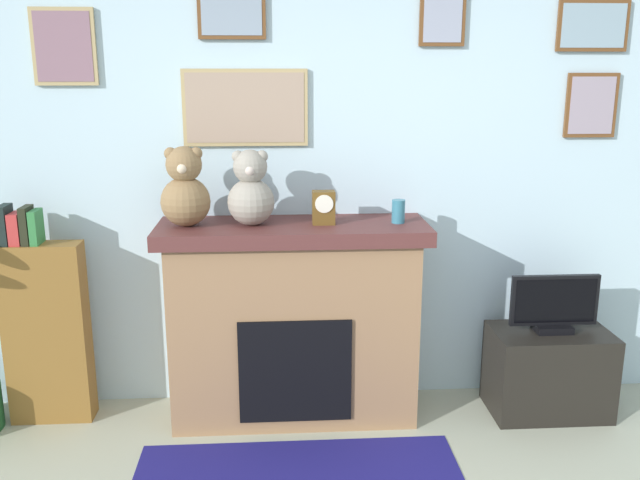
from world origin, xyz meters
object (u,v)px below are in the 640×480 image
object	(u,v)px
bookshelf	(46,327)
mantel_clock	(324,207)
television	(554,306)
fireplace	(294,320)
tv_stand	(548,371)
teddy_bear_brown	(185,191)
candle_jar	(398,211)
teddy_bear_grey	(251,192)

from	to	relation	value
bookshelf	mantel_clock	size ratio (longest dim) A/B	6.91
bookshelf	television	world-z (taller)	bookshelf
bookshelf	television	xyz separation A→B (m)	(2.80, -0.10, 0.10)
fireplace	bookshelf	bearing A→B (deg)	178.58
fireplace	tv_stand	bearing A→B (deg)	-2.63
television	teddy_bear_brown	size ratio (longest dim) A/B	1.18
candle_jar	teddy_bear_grey	distance (m)	0.79
candle_jar	television	bearing A→B (deg)	-3.25
television	mantel_clock	bearing A→B (deg)	177.83
bookshelf	teddy_bear_brown	bearing A→B (deg)	-3.71
television	mantel_clock	size ratio (longest dim) A/B	2.78
bookshelf	mantel_clock	world-z (taller)	mantel_clock
mantel_clock	teddy_bear_grey	world-z (taller)	teddy_bear_grey
teddy_bear_brown	tv_stand	bearing A→B (deg)	-1.38
television	teddy_bear_brown	distance (m)	2.11
television	mantel_clock	distance (m)	1.40
fireplace	teddy_bear_brown	bearing A→B (deg)	-178.13
mantel_clock	teddy_bear_brown	xyz separation A→B (m)	(-0.72, 0.00, 0.10)
candle_jar	tv_stand	bearing A→B (deg)	-3.17
mantel_clock	candle_jar	bearing A→B (deg)	0.19
candle_jar	teddy_bear_brown	size ratio (longest dim) A/B	0.30
teddy_bear_grey	fireplace	bearing A→B (deg)	4.77
bookshelf	candle_jar	size ratio (longest dim) A/B	9.75
fireplace	candle_jar	distance (m)	0.83
mantel_clock	teddy_bear_grey	distance (m)	0.39
candle_jar	mantel_clock	distance (m)	0.40
bookshelf	mantel_clock	bearing A→B (deg)	-1.98
tv_stand	teddy_bear_brown	world-z (taller)	teddy_bear_brown
tv_stand	teddy_bear_grey	bearing A→B (deg)	178.34
tv_stand	candle_jar	xyz separation A→B (m)	(-0.88, 0.05, 0.93)
mantel_clock	teddy_bear_grey	size ratio (longest dim) A/B	0.44
bookshelf	teddy_bear_grey	xyz separation A→B (m)	(1.14, -0.05, 0.75)
bookshelf	candle_jar	world-z (taller)	candle_jar
bookshelf	television	size ratio (longest dim) A/B	2.49
fireplace	teddy_bear_brown	world-z (taller)	teddy_bear_brown
bookshelf	fireplace	bearing A→B (deg)	-1.42
candle_jar	teddy_bear_brown	xyz separation A→B (m)	(-1.12, -0.00, 0.13)
tv_stand	television	world-z (taller)	television
fireplace	television	size ratio (longest dim) A/B	2.94
television	bookshelf	bearing A→B (deg)	177.93
television	teddy_bear_grey	world-z (taller)	teddy_bear_grey
teddy_bear_brown	bookshelf	bearing A→B (deg)	176.29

